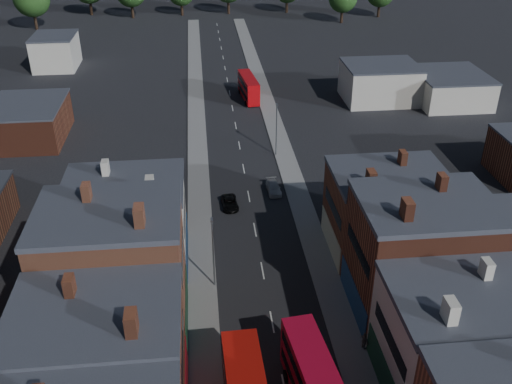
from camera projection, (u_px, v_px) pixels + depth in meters
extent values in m
cube|color=gray|center=(199.00, 191.00, 75.95)|extent=(3.00, 200.00, 0.12)
cube|color=gray|center=(295.00, 186.00, 77.12)|extent=(3.00, 200.00, 0.12)
cylinder|color=slate|center=(213.00, 254.00, 56.82)|extent=(0.16, 0.16, 8.00)
cube|color=slate|center=(212.00, 220.00, 54.85)|extent=(0.25, 0.70, 0.25)
cylinder|color=slate|center=(276.00, 131.00, 83.71)|extent=(0.16, 0.16, 8.00)
cube|color=slate|center=(277.00, 105.00, 81.74)|extent=(0.25, 0.70, 0.25)
cube|color=black|center=(318.00, 380.00, 43.05)|extent=(3.95, 10.99, 0.96)
cylinder|color=black|center=(286.00, 376.00, 47.59)|extent=(0.44, 1.09, 1.06)
cylinder|color=black|center=(317.00, 371.00, 48.10)|extent=(0.44, 1.09, 1.06)
cube|color=#B7080C|center=(249.00, 87.00, 105.51)|extent=(3.28, 10.10, 3.97)
cube|color=black|center=(249.00, 91.00, 105.89)|extent=(3.26, 9.31, 0.81)
cube|color=black|center=(249.00, 82.00, 105.04)|extent=(3.26, 9.31, 0.81)
cylinder|color=black|center=(246.00, 103.00, 103.52)|extent=(0.36, 0.92, 0.90)
cylinder|color=black|center=(258.00, 102.00, 103.92)|extent=(0.36, 0.92, 0.90)
cylinder|color=black|center=(240.00, 92.00, 108.92)|extent=(0.36, 0.92, 0.90)
cylinder|color=black|center=(251.00, 91.00, 109.32)|extent=(0.36, 0.92, 0.90)
imported|color=black|center=(230.00, 203.00, 72.25)|extent=(2.19, 4.29, 1.16)
imported|color=#B8B8B8|center=(274.00, 188.00, 75.65)|extent=(1.89, 4.29, 1.23)
imported|color=#615A53|center=(364.00, 341.00, 50.50)|extent=(0.85, 1.14, 1.77)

